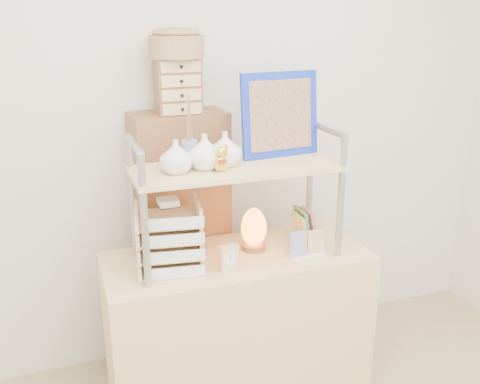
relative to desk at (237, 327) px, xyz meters
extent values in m
cube|color=silver|center=(0.00, 0.50, 0.93)|extent=(3.40, 0.02, 2.60)
cube|color=tan|center=(0.00, 0.00, 0.00)|extent=(1.20, 0.50, 0.75)
cube|color=brown|center=(-0.17, 0.37, 0.30)|extent=(0.47, 0.27, 1.35)
cylinder|color=#969CA4|center=(-0.43, -0.15, 0.65)|extent=(0.03, 0.03, 0.55)
cylinder|color=#969CA4|center=(-0.43, 0.15, 0.65)|extent=(0.03, 0.03, 0.55)
cylinder|color=#969CA4|center=(-0.43, 0.00, 0.93)|extent=(0.03, 0.30, 0.03)
cylinder|color=#969CA4|center=(0.43, -0.15, 0.65)|extent=(0.03, 0.03, 0.55)
cylinder|color=#969CA4|center=(0.43, 0.15, 0.65)|extent=(0.03, 0.03, 0.55)
cylinder|color=#969CA4|center=(0.43, 0.00, 0.93)|extent=(0.03, 0.30, 0.03)
cube|color=#D9B574|center=(0.00, 0.00, 0.79)|extent=(0.90, 0.34, 0.02)
imported|color=white|center=(-0.27, -0.02, 0.87)|extent=(0.13, 0.13, 0.14)
imported|color=white|center=(-0.14, 0.00, 0.87)|extent=(0.14, 0.14, 0.15)
imported|color=white|center=(-0.05, 0.02, 0.87)|extent=(0.14, 0.14, 0.15)
cylinder|color=#274EAB|center=(-0.18, 0.12, 0.85)|extent=(0.07, 0.07, 0.10)
cube|color=#122CAF|center=(0.24, 0.10, 0.99)|extent=(0.38, 0.10, 0.38)
cube|color=#503224|center=(0.24, 0.09, 0.99)|extent=(0.31, 0.07, 0.31)
cube|color=#CC598C|center=(0.36, 0.00, 0.46)|extent=(0.05, 0.12, 0.17)
cube|color=#528C46|center=(0.34, 0.02, 0.46)|extent=(0.05, 0.12, 0.17)
cube|color=tan|center=(0.31, 0.00, 0.46)|extent=(0.06, 0.13, 0.17)
cube|color=#DDB784|center=(-0.31, -0.01, 0.38)|extent=(0.29, 0.28, 0.01)
cube|color=white|center=(-0.31, -0.13, 0.41)|extent=(0.24, 0.05, 0.05)
cube|color=#DDB784|center=(-0.31, -0.01, 0.45)|extent=(0.29, 0.28, 0.01)
cube|color=white|center=(-0.31, -0.13, 0.48)|extent=(0.24, 0.05, 0.05)
cube|color=#DDB784|center=(-0.31, -0.01, 0.53)|extent=(0.29, 0.28, 0.01)
cube|color=white|center=(-0.31, -0.13, 0.55)|extent=(0.24, 0.05, 0.05)
cube|color=#DDB784|center=(-0.31, -0.01, 0.60)|extent=(0.29, 0.28, 0.01)
cube|color=white|center=(-0.31, -0.13, 0.62)|extent=(0.24, 0.05, 0.05)
cube|color=beige|center=(-0.31, -0.03, 0.68)|extent=(0.08, 0.08, 0.03)
cylinder|color=brown|center=(0.10, 0.04, 0.39)|extent=(0.11, 0.11, 0.02)
ellipsoid|color=orange|center=(0.10, 0.04, 0.49)|extent=(0.13, 0.12, 0.18)
cube|color=#D9B574|center=(-0.08, -0.13, 0.43)|extent=(0.08, 0.04, 0.11)
cylinder|color=white|center=(-0.08, -0.14, 0.44)|extent=(0.06, 0.01, 0.06)
cube|color=white|center=(0.30, -0.11, 0.38)|extent=(0.17, 0.05, 0.01)
cube|color=navy|center=(0.25, -0.11, 0.44)|extent=(0.08, 0.03, 0.11)
cube|color=tan|center=(0.35, -0.10, 0.44)|extent=(0.08, 0.02, 0.10)
cube|color=brown|center=(-0.17, 0.35, 1.10)|extent=(0.20, 0.15, 0.25)
cube|color=#D9B574|center=(-0.17, 0.27, 1.01)|extent=(0.18, 0.01, 0.05)
cube|color=#D9B574|center=(-0.17, 0.27, 1.07)|extent=(0.18, 0.01, 0.05)
cube|color=#D9B574|center=(-0.17, 0.27, 1.13)|extent=(0.18, 0.01, 0.05)
cube|color=#D9B574|center=(-0.17, 0.27, 1.19)|extent=(0.18, 0.01, 0.05)
cylinder|color=olive|center=(-0.17, 0.35, 1.28)|extent=(0.25, 0.25, 0.10)
camera|label=1|loc=(-0.72, -2.08, 1.42)|focal=40.00mm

